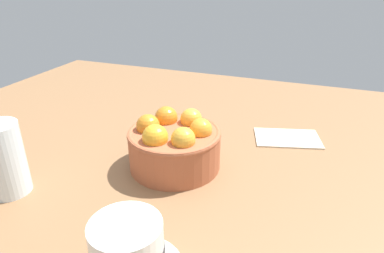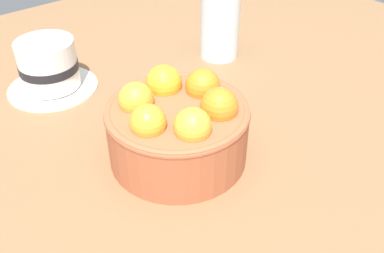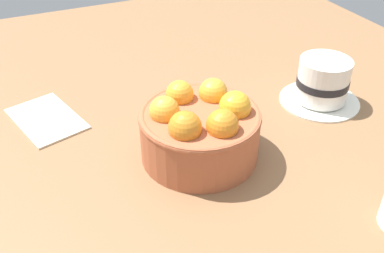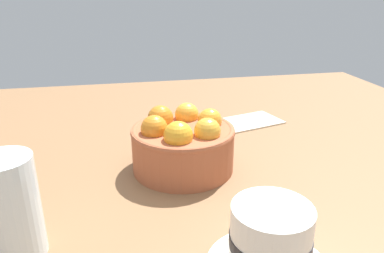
# 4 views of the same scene
# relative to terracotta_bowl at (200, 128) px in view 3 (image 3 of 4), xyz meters

# --- Properties ---
(ground_plane) EXTENTS (1.25, 1.10, 0.05)m
(ground_plane) POSITION_rel_terracotta_bowl_xyz_m (0.00, 0.00, -0.07)
(ground_plane) COLOR brown
(terracotta_bowl) EXTENTS (0.16, 0.16, 0.09)m
(terracotta_bowl) POSITION_rel_terracotta_bowl_xyz_m (0.00, 0.00, 0.00)
(terracotta_bowl) COLOR #AD5938
(terracotta_bowl) RESTS_ON ground_plane
(coffee_cup) EXTENTS (0.13, 0.13, 0.07)m
(coffee_cup) POSITION_rel_terracotta_bowl_xyz_m (0.04, -0.23, -0.01)
(coffee_cup) COLOR white
(coffee_cup) RESTS_ON ground_plane
(folded_napkin) EXTENTS (0.14, 0.11, 0.01)m
(folded_napkin) POSITION_rel_terracotta_bowl_xyz_m (0.17, 0.17, -0.04)
(folded_napkin) COLOR beige
(folded_napkin) RESTS_ON ground_plane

